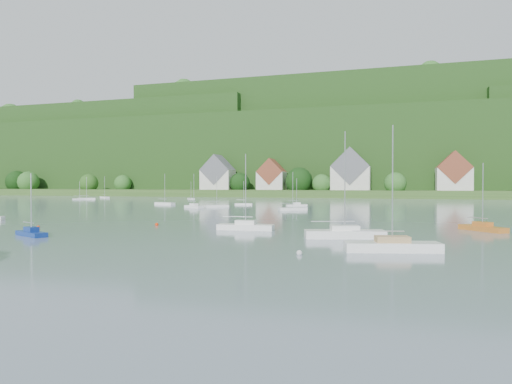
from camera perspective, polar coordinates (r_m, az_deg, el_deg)
far_shore_strip at (r=209.45m, az=10.70°, el=-0.12°), size 600.00×60.00×3.00m
forested_ridge at (r=278.20m, az=12.30°, el=4.56°), size 620.00×181.22×69.89m
village_building_0 at (r=209.99m, az=-4.79°, el=2.09°), size 14.00×10.40×16.00m
village_building_1 at (r=204.05m, az=1.96°, el=1.91°), size 12.00×9.36×14.00m
village_building_2 at (r=197.04m, az=11.78°, el=2.36°), size 16.00×11.44×18.00m
village_building_3 at (r=195.60m, az=23.49°, el=2.06°), size 13.00×10.40×15.50m
near_sailboat_1 at (r=54.01m, az=-26.29°, el=-4.54°), size 5.05×3.30×6.65m
near_sailboat_2 at (r=39.10m, az=16.67°, el=-6.41°), size 7.94×3.83×10.33m
near_sailboat_3 at (r=54.90m, az=-1.31°, el=-4.28°), size 6.87×2.29×9.13m
near_sailboat_4 at (r=47.50m, az=11.04°, el=-5.05°), size 8.38×4.41×10.89m
near_sailboat_5 at (r=59.92m, az=26.48°, el=-3.97°), size 4.87×5.75×8.00m
mooring_buoy_1 at (r=36.02m, az=5.44°, el=-7.82°), size 0.47×0.47×0.47m
mooring_buoy_3 at (r=62.08m, az=-12.31°, el=-4.12°), size 0.47×0.47×0.47m
mooring_buoy_5 at (r=63.62m, az=-25.59°, el=-4.07°), size 0.40×0.40×0.40m
far_sailboat_cluster at (r=124.43m, az=11.06°, el=-1.39°), size 199.01×64.26×8.53m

